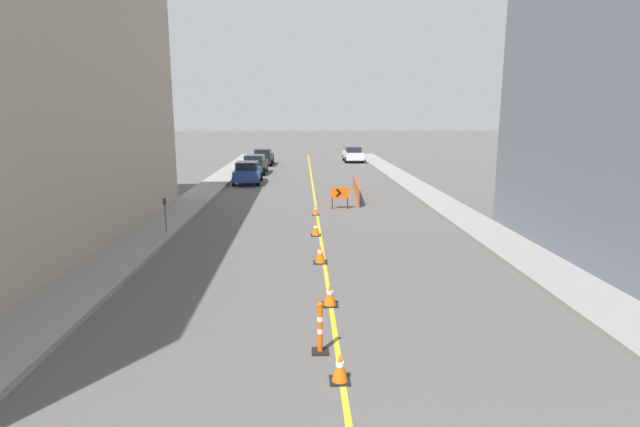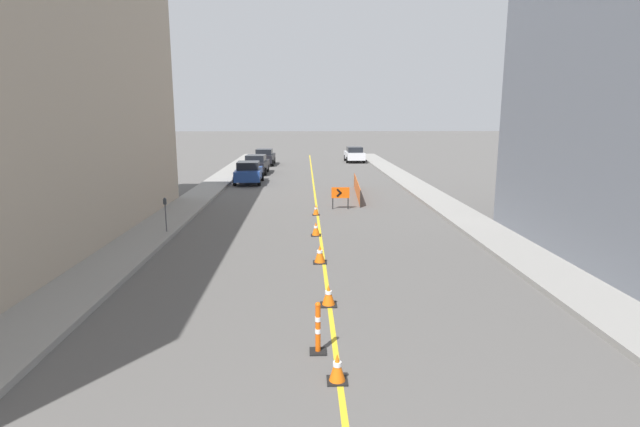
{
  "view_description": "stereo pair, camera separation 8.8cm",
  "coord_description": "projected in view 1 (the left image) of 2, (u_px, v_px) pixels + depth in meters",
  "views": [
    {
      "loc": [
        -0.72,
        -2.31,
        4.9
      ],
      "look_at": [
        -0.02,
        17.3,
        1.0
      ],
      "focal_mm": 28.0,
      "sensor_mm": 36.0,
      "label": 1
    },
    {
      "loc": [
        -0.63,
        -2.31,
        4.9
      ],
      "look_at": [
        -0.02,
        17.3,
        1.0
      ],
      "focal_mm": 28.0,
      "sensor_mm": 36.0,
      "label": 2
    }
  ],
  "objects": [
    {
      "name": "traffic_cone_farthest",
      "position": [
        315.0,
        210.0,
        24.7
      ],
      "size": [
        0.35,
        0.35,
        0.53
      ],
      "color": "black",
      "rests_on": "ground_plane"
    },
    {
      "name": "delineator_post_front",
      "position": [
        320.0,
        331.0,
        10.37
      ],
      "size": [
        0.35,
        0.35,
        1.11
      ],
      "color": "black",
      "rests_on": "ground_plane"
    },
    {
      "name": "parked_car_curb_far",
      "position": [
        263.0,
        157.0,
        49.26
      ],
      "size": [
        1.94,
        4.34,
        1.59
      ],
      "rotation": [
        0.0,
        0.0,
        -0.02
      ],
      "color": "black",
      "rests_on": "ground_plane"
    },
    {
      "name": "traffic_cone_fourth",
      "position": [
        320.0,
        254.0,
        16.72
      ],
      "size": [
        0.46,
        0.46,
        0.62
      ],
      "color": "black",
      "rests_on": "ground_plane"
    },
    {
      "name": "parked_car_opposite_side",
      "position": [
        353.0,
        154.0,
        52.46
      ],
      "size": [
        1.94,
        4.33,
        1.59
      ],
      "rotation": [
        0.0,
        0.0,
        0.02
      ],
      "color": "silver",
      "rests_on": "ground_plane"
    },
    {
      "name": "traffic_cone_fifth",
      "position": [
        316.0,
        229.0,
        20.49
      ],
      "size": [
        0.41,
        0.41,
        0.57
      ],
      "color": "black",
      "rests_on": "ground_plane"
    },
    {
      "name": "lane_stripe",
      "position": [
        314.0,
        191.0,
        32.36
      ],
      "size": [
        0.12,
        59.4,
        0.01
      ],
      "color": "gold",
      "rests_on": "ground_plane"
    },
    {
      "name": "parked_car_curb_near",
      "position": [
        248.0,
        172.0,
        36.02
      ],
      "size": [
        1.96,
        4.36,
        1.59
      ],
      "rotation": [
        0.0,
        0.0,
        0.04
      ],
      "color": "navy",
      "rests_on": "ground_plane"
    },
    {
      "name": "sidewalk_right",
      "position": [
        420.0,
        190.0,
        32.58
      ],
      "size": [
        2.0,
        59.4,
        0.17
      ],
      "color": "gray",
      "rests_on": "ground_plane"
    },
    {
      "name": "parking_meter_near_curb",
      "position": [
        165.0,
        208.0,
        20.33
      ],
      "size": [
        0.12,
        0.11,
        1.41
      ],
      "color": "#4C4C51",
      "rests_on": "sidewalk_left"
    },
    {
      "name": "traffic_cone_third",
      "position": [
        330.0,
        295.0,
        12.99
      ],
      "size": [
        0.42,
        0.42,
        0.55
      ],
      "color": "black",
      "rests_on": "ground_plane"
    },
    {
      "name": "safety_mesh_fence",
      "position": [
        356.0,
        188.0,
        30.47
      ],
      "size": [
        0.49,
        7.85,
        0.94
      ],
      "rotation": [
        0.0,
        0.0,
        1.51
      ],
      "color": "#EF560C",
      "rests_on": "ground_plane"
    },
    {
      "name": "traffic_cone_second",
      "position": [
        340.0,
        368.0,
        9.26
      ],
      "size": [
        0.38,
        0.38,
        0.55
      ],
      "color": "black",
      "rests_on": "ground_plane"
    },
    {
      "name": "parked_car_curb_mid",
      "position": [
        255.0,
        164.0,
        41.97
      ],
      "size": [
        1.97,
        4.37,
        1.59
      ],
      "rotation": [
        0.0,
        0.0,
        -0.04
      ],
      "color": "black",
      "rests_on": "ground_plane"
    },
    {
      "name": "arrow_barricade_primary",
      "position": [
        340.0,
        194.0,
        26.19
      ],
      "size": [
        0.95,
        0.09,
        1.16
      ],
      "rotation": [
        0.0,
        0.0,
        -0.01
      ],
      "color": "#EF560C",
      "rests_on": "ground_plane"
    },
    {
      "name": "sidewalk_left",
      "position": [
        205.0,
        191.0,
        32.1
      ],
      "size": [
        2.0,
        59.4,
        0.17
      ],
      "color": "gray",
      "rests_on": "ground_plane"
    }
  ]
}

